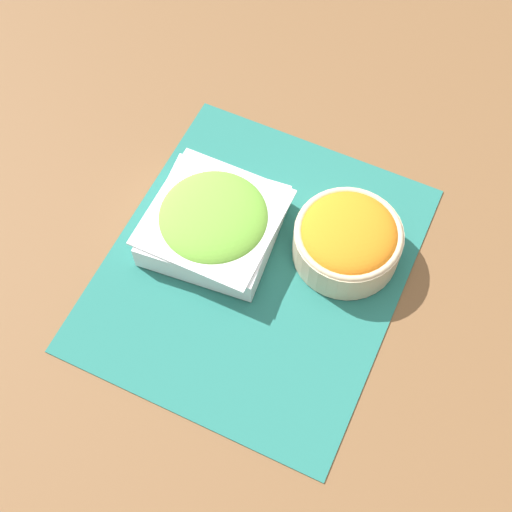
% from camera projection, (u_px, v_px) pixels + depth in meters
% --- Properties ---
extents(ground_plane, '(3.00, 3.00, 0.00)m').
position_uv_depth(ground_plane, '(256.00, 267.00, 1.02)').
color(ground_plane, brown).
extents(placemat, '(0.47, 0.40, 0.00)m').
position_uv_depth(placemat, '(256.00, 267.00, 1.01)').
color(placemat, '#236B60').
rests_on(placemat, ground_plane).
extents(lettuce_bowl, '(0.19, 0.19, 0.06)m').
position_uv_depth(lettuce_bowl, '(214.00, 222.00, 1.01)').
color(lettuce_bowl, white).
rests_on(lettuce_bowl, placemat).
extents(carrot_bowl, '(0.15, 0.15, 0.08)m').
position_uv_depth(carrot_bowl, '(348.00, 239.00, 0.99)').
color(carrot_bowl, beige).
rests_on(carrot_bowl, placemat).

